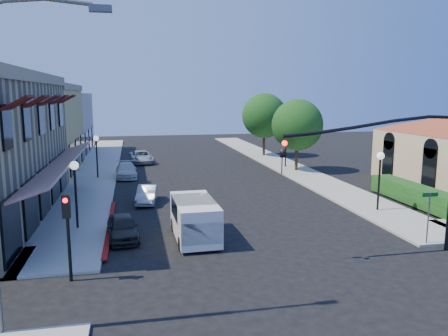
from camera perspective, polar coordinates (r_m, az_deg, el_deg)
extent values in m
plane|color=black|center=(17.15, 8.41, -14.14)|extent=(120.00, 120.00, 0.00)
cube|color=gray|center=(42.36, -16.00, -0.04)|extent=(3.50, 50.00, 0.12)
cube|color=gray|center=(44.60, 7.02, 0.74)|extent=(3.50, 50.00, 0.12)
cube|color=maroon|center=(23.75, -14.68, -7.55)|extent=(0.25, 10.00, 0.06)
cube|color=tan|center=(26.21, -23.47, 10.84)|extent=(0.50, 18.20, 0.60)
cube|color=#561416|center=(26.29, -20.54, 0.62)|extent=(1.75, 17.00, 0.67)
cube|color=#49120E|center=(19.20, -25.29, 7.72)|extent=(1.02, 1.50, 0.60)
cube|color=#49120E|center=(22.52, -23.31, 8.00)|extent=(1.02, 1.50, 0.60)
cube|color=#49120E|center=(25.87, -21.84, 8.20)|extent=(1.02, 1.50, 0.60)
cube|color=#49120E|center=(29.22, -20.70, 8.35)|extent=(1.02, 1.50, 0.60)
cube|color=#49120E|center=(32.59, -19.80, 8.47)|extent=(1.02, 1.50, 0.60)
cube|color=black|center=(19.56, -26.02, -7.05)|extent=(0.12, 2.60, 2.60)
cube|color=black|center=(22.76, -23.97, -4.65)|extent=(0.12, 2.60, 2.60)
cube|color=black|center=(26.00, -22.43, -2.84)|extent=(0.12, 2.60, 2.60)
cube|color=black|center=(29.29, -21.25, -1.44)|extent=(0.12, 2.60, 2.60)
cube|color=black|center=(32.59, -20.30, -0.32)|extent=(0.12, 2.60, 2.60)
cube|color=tan|center=(42.00, -25.58, 4.46)|extent=(10.00, 12.00, 7.60)
cube|color=#D4A8A0|center=(53.73, -22.58, 5.26)|extent=(10.00, 12.00, 7.00)
cube|color=black|center=(33.35, 25.22, -0.08)|extent=(0.12, 1.40, 2.80)
cube|color=black|center=(37.41, 20.64, 1.18)|extent=(0.12, 1.40, 2.80)
cube|color=#134112|center=(30.11, 23.63, -4.42)|extent=(1.40, 8.00, 1.10)
cylinder|color=black|center=(39.83, 9.43, 1.06)|extent=(0.28, 0.28, 2.10)
sphere|color=#134112|center=(39.49, 9.56, 5.58)|extent=(4.56, 4.56, 4.56)
cylinder|color=black|center=(49.19, 5.22, 2.86)|extent=(0.28, 0.28, 2.27)
sphere|color=#134112|center=(48.91, 5.28, 6.83)|extent=(4.94, 4.94, 4.94)
cylinder|color=black|center=(18.90, 19.03, 5.21)|extent=(7.80, 0.14, 0.14)
imported|color=black|center=(17.32, 7.70, 2.30)|extent=(0.20, 0.16, 1.00)
sphere|color=#FF0C0C|center=(17.12, 7.92, 3.22)|extent=(0.22, 0.22, 0.22)
cylinder|color=black|center=(17.23, -19.60, -9.15)|extent=(0.12, 0.12, 3.00)
cube|color=black|center=(16.70, -19.93, -4.75)|extent=(0.28, 0.22, 0.85)
sphere|color=#FF0C0C|center=(16.53, -20.04, -4.01)|extent=(0.18, 0.18, 0.18)
cylinder|color=#595B5E|center=(13.14, -23.70, 19.25)|extent=(3.00, 0.12, 0.12)
cube|color=#595B5E|center=(12.91, -15.83, 19.40)|extent=(0.60, 0.25, 0.18)
cylinder|color=#595B5E|center=(22.08, 25.11, -6.09)|extent=(0.06, 0.06, 2.50)
cube|color=#0C591E|center=(21.82, 25.33, -3.17)|extent=(0.80, 0.04, 0.18)
cylinder|color=black|center=(23.48, -18.75, -3.90)|extent=(0.12, 0.12, 3.20)
sphere|color=white|center=(23.15, -18.98, 0.31)|extent=(0.44, 0.44, 0.44)
cylinder|color=black|center=(37.18, -16.25, 1.06)|extent=(0.12, 0.12, 3.20)
sphere|color=white|center=(36.98, -16.38, 3.74)|extent=(0.44, 0.44, 0.44)
cylinder|color=black|center=(27.21, 19.57, -2.14)|extent=(0.12, 0.12, 3.20)
sphere|color=white|center=(26.93, 19.77, 1.51)|extent=(0.44, 0.44, 0.44)
cylinder|color=black|center=(41.51, 8.07, 2.20)|extent=(0.12, 0.12, 3.20)
sphere|color=white|center=(41.32, 8.13, 4.61)|extent=(0.44, 0.44, 0.44)
cube|color=silver|center=(21.02, -3.86, -6.57)|extent=(1.94, 4.35, 1.77)
cube|color=silver|center=(19.29, -2.98, -8.36)|extent=(1.82, 0.62, 0.98)
cube|color=black|center=(19.47, -3.17, -6.68)|extent=(1.67, 0.13, 0.88)
cube|color=black|center=(21.18, -4.00, -5.21)|extent=(1.93, 2.58, 0.88)
cylinder|color=black|center=(19.73, -5.58, -9.84)|extent=(0.26, 0.65, 0.65)
cylinder|color=black|center=(22.51, -6.55, -7.38)|extent=(0.26, 0.65, 0.65)
cylinder|color=black|center=(20.00, -0.77, -9.53)|extent=(0.26, 0.65, 0.65)
cylinder|color=black|center=(22.74, -2.34, -7.15)|extent=(0.26, 0.65, 0.65)
imported|color=black|center=(21.63, -13.12, -7.56)|extent=(1.70, 3.55, 1.17)
imported|color=#B2B5B8|center=(28.41, -10.02, -3.41)|extent=(1.61, 3.47, 1.10)
imported|color=silver|center=(37.36, -12.65, -0.30)|extent=(1.83, 4.20, 1.20)
imported|color=#BABBBF|center=(44.93, -10.76, 1.43)|extent=(2.56, 4.70, 1.25)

